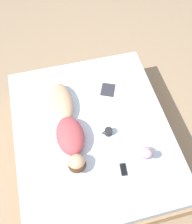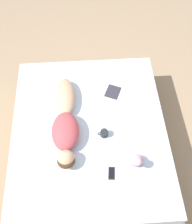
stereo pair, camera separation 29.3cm
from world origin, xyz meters
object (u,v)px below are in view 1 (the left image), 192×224
coffee_mug (108,132)px  cell_phone (123,169)px  open_magazine (118,91)px  person (68,127)px

coffee_mug → cell_phone: 0.45m
open_magazine → coffee_mug: bearing=86.9°
person → open_magazine: (-0.70, -0.40, -0.09)m
person → coffee_mug: person is taller
cell_phone → person: bearing=-44.9°
open_magazine → coffee_mug: size_ratio=5.07×
person → cell_phone: person is taller
coffee_mug → person: bearing=-17.8°
person → coffee_mug: bearing=161.4°
open_magazine → coffee_mug: (0.27, 0.54, 0.04)m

